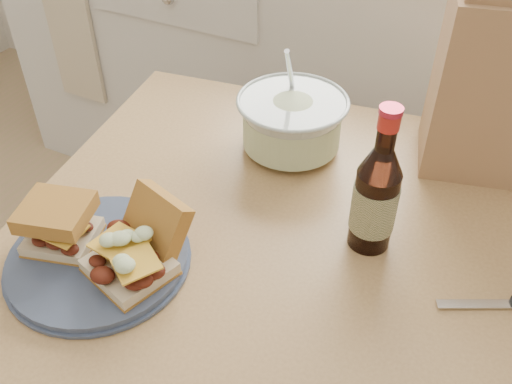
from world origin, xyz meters
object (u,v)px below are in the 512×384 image
at_px(dining_table, 266,262).
at_px(coleslaw_bowl, 292,125).
at_px(paper_bag, 509,86).
at_px(beer_bottle, 376,197).
at_px(plate, 98,259).

bearing_deg(dining_table, coleslaw_bowl, 95.33).
distance_m(coleslaw_bowl, paper_bag, 0.39).
bearing_deg(dining_table, beer_bottle, 2.39).
bearing_deg(coleslaw_bowl, beer_bottle, -39.34).
bearing_deg(paper_bag, coleslaw_bowl, -173.87).
relative_size(beer_bottle, paper_bag, 0.78).
relative_size(dining_table, coleslaw_bowl, 4.43).
relative_size(dining_table, beer_bottle, 3.70).
bearing_deg(plate, paper_bag, 48.01).
distance_m(dining_table, beer_bottle, 0.26).
distance_m(coleslaw_bowl, beer_bottle, 0.29).
xyz_separation_m(coleslaw_bowl, beer_bottle, (0.22, -0.18, 0.04)).
bearing_deg(paper_bag, beer_bottle, -127.09).
bearing_deg(dining_table, plate, -141.53).
height_order(dining_table, paper_bag, paper_bag).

